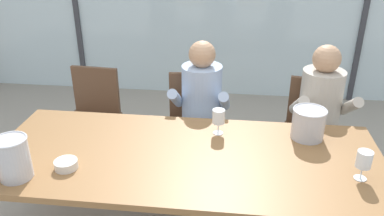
% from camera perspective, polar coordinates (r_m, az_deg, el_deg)
% --- Properties ---
extents(ground, '(14.00, 14.00, 0.00)m').
position_cam_1_polar(ground, '(3.63, 1.21, -8.09)').
color(ground, '#9E9384').
extents(dining_table, '(2.40, 1.00, 0.72)m').
position_cam_1_polar(dining_table, '(2.44, -0.97, -8.09)').
color(dining_table, olive).
rests_on(dining_table, ground).
extents(chair_near_curtain, '(0.47, 0.47, 0.88)m').
position_cam_1_polar(chair_near_curtain, '(3.53, -14.26, -0.39)').
color(chair_near_curtain, brown).
rests_on(chair_near_curtain, ground).
extents(chair_left_of_center, '(0.49, 0.49, 0.88)m').
position_cam_1_polar(chair_left_of_center, '(3.30, 0.28, -1.46)').
color(chair_left_of_center, brown).
rests_on(chair_left_of_center, ground).
extents(chair_center, '(0.50, 0.50, 0.88)m').
position_cam_1_polar(chair_center, '(3.34, 17.14, -2.36)').
color(chair_center, brown).
rests_on(chair_center, ground).
extents(person_pale_blue_shirt, '(0.47, 0.62, 1.20)m').
position_cam_1_polar(person_pale_blue_shirt, '(3.10, 1.24, 0.19)').
color(person_pale_blue_shirt, '#9EB2D1').
rests_on(person_pale_blue_shirt, ground).
extents(person_beige_jumper, '(0.48, 0.62, 1.20)m').
position_cam_1_polar(person_beige_jumper, '(3.16, 18.38, -0.66)').
color(person_beige_jumper, '#B7AD9E').
rests_on(person_beige_jumper, ground).
extents(ice_bucket_primary, '(0.22, 0.22, 0.20)m').
position_cam_1_polar(ice_bucket_primary, '(2.65, 16.63, -2.13)').
color(ice_bucket_primary, '#B7B7BC').
rests_on(ice_bucket_primary, dining_table).
extents(ice_bucket_secondary, '(0.19, 0.19, 0.25)m').
position_cam_1_polar(ice_bucket_secondary, '(2.35, -24.66, -6.62)').
color(ice_bucket_secondary, '#B7B7BC').
rests_on(ice_bucket_secondary, dining_table).
extents(tasting_bowl, '(0.13, 0.13, 0.05)m').
position_cam_1_polar(tasting_bowl, '(2.38, -17.91, -7.84)').
color(tasting_bowl, silver).
rests_on(tasting_bowl, dining_table).
extents(wine_glass_by_left_taster, '(0.08, 0.08, 0.17)m').
position_cam_1_polar(wine_glass_by_left_taster, '(2.33, 23.82, -7.03)').
color(wine_glass_by_left_taster, silver).
rests_on(wine_glass_by_left_taster, dining_table).
extents(wine_glass_near_bucket, '(0.08, 0.08, 0.17)m').
position_cam_1_polar(wine_glass_near_bucket, '(2.58, 3.90, -1.30)').
color(wine_glass_near_bucket, silver).
rests_on(wine_glass_near_bucket, dining_table).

